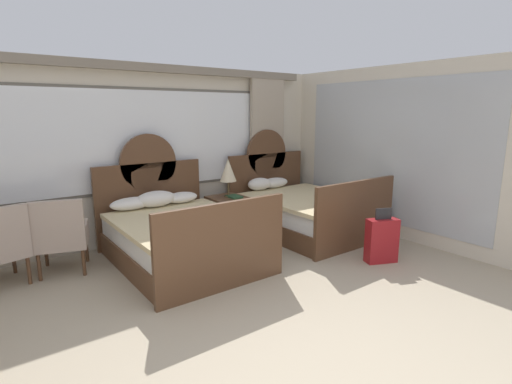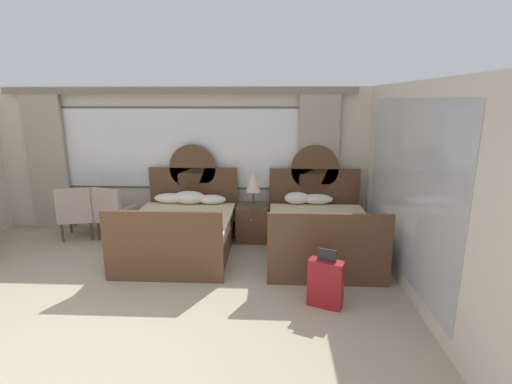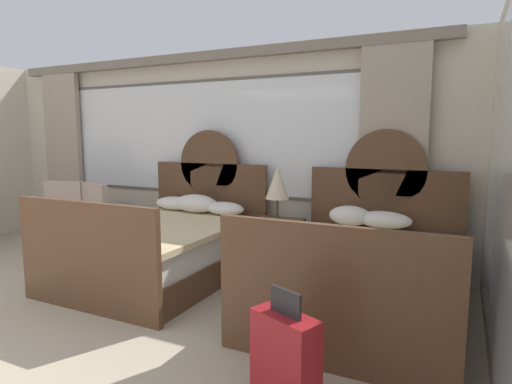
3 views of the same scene
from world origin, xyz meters
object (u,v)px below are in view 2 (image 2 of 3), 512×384
object	(u,v)px
bed_near_mirror	(319,233)
book_on_nightstand	(256,206)
armchair_by_window_centre	(77,211)
table_lamp_on_nightstand	(253,182)
nightstand_between_beds	(252,222)
armchair_by_window_left	(114,212)
suitcase_on_floor	(326,283)
bed_near_window	(182,230)

from	to	relation	value
bed_near_mirror	book_on_nightstand	size ratio (longest dim) A/B	8.30
armchair_by_window_centre	table_lamp_on_nightstand	bearing A→B (deg)	1.50
nightstand_between_beds	armchair_by_window_left	size ratio (longest dim) A/B	0.66
table_lamp_on_nightstand	armchair_by_window_centre	bearing A→B (deg)	-178.50
armchair_by_window_left	suitcase_on_floor	distance (m)	4.12
nightstand_between_beds	armchair_by_window_centre	xyz separation A→B (m)	(-3.15, -0.09, 0.19)
book_on_nightstand	armchair_by_window_centre	world-z (taller)	armchair_by_window_centre
table_lamp_on_nightstand	armchair_by_window_left	size ratio (longest dim) A/B	0.64
bed_near_mirror	armchair_by_window_centre	world-z (taller)	bed_near_mirror
nightstand_between_beds	book_on_nightstand	size ratio (longest dim) A/B	2.46
armchair_by_window_centre	bed_near_window	bearing A→B (deg)	-13.87
nightstand_between_beds	table_lamp_on_nightstand	bearing A→B (deg)	-18.09
armchair_by_window_left	suitcase_on_floor	xyz separation A→B (m)	(3.51, -2.14, -0.21)
bed_near_mirror	nightstand_between_beds	distance (m)	1.27
nightstand_between_beds	armchair_by_window_left	bearing A→B (deg)	-177.96
book_on_nightstand	armchair_by_window_left	distance (m)	2.56
armchair_by_window_centre	armchair_by_window_left	bearing A→B (deg)	0.17
armchair_by_window_centre	suitcase_on_floor	bearing A→B (deg)	-27.17
table_lamp_on_nightstand	armchair_by_window_centre	distance (m)	3.22
armchair_by_window_centre	bed_near_mirror	bearing A→B (deg)	-6.81
bed_near_window	bed_near_mirror	world-z (taller)	same
bed_near_mirror	book_on_nightstand	world-z (taller)	bed_near_mirror
bed_near_window	armchair_by_window_centre	world-z (taller)	bed_near_window
suitcase_on_floor	bed_near_mirror	bearing A→B (deg)	86.46
armchair_by_window_left	suitcase_on_floor	size ratio (longest dim) A/B	1.30
nightstand_between_beds	book_on_nightstand	distance (m)	0.36
nightstand_between_beds	book_on_nightstand	world-z (taller)	book_on_nightstand
bed_near_window	armchair_by_window_left	world-z (taller)	bed_near_window
armchair_by_window_left	armchair_by_window_centre	world-z (taller)	same
table_lamp_on_nightstand	suitcase_on_floor	world-z (taller)	table_lamp_on_nightstand
armchair_by_window_left	suitcase_on_floor	bearing A→B (deg)	-31.43
book_on_nightstand	suitcase_on_floor	bearing A→B (deg)	-65.75
armchair_by_window_left	suitcase_on_floor	world-z (taller)	armchair_by_window_left
bed_near_mirror	nightstand_between_beds	size ratio (longest dim) A/B	3.38
bed_near_mirror	armchair_by_window_centre	bearing A→B (deg)	173.19
bed_near_window	table_lamp_on_nightstand	size ratio (longest dim) A/B	3.48
bed_near_window	bed_near_mirror	bearing A→B (deg)	-0.30
bed_near_window	table_lamp_on_nightstand	xyz separation A→B (m)	(1.15, 0.58, 0.70)
bed_near_window	nightstand_between_beds	bearing A→B (deg)	27.57
table_lamp_on_nightstand	bed_near_mirror	bearing A→B (deg)	-28.34
nightstand_between_beds	bed_near_window	bearing A→B (deg)	-152.43
bed_near_mirror	table_lamp_on_nightstand	size ratio (longest dim) A/B	3.48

